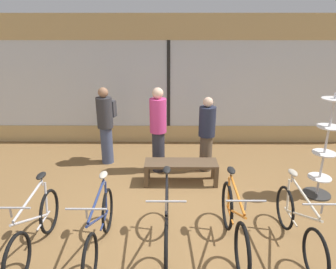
# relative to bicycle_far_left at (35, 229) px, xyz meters

# --- Properties ---
(ground_plane) EXTENTS (24.00, 24.00, 0.00)m
(ground_plane) POSITION_rel_bicycle_far_left_xyz_m (1.74, 0.60, -0.37)
(ground_plane) COLOR olive
(shop_back_wall) EXTENTS (12.00, 0.08, 3.20)m
(shop_back_wall) POSITION_rel_bicycle_far_left_xyz_m (1.74, 4.20, 1.27)
(shop_back_wall) COLOR tan
(shop_back_wall) RESTS_ON ground_plane
(bicycle_far_left) EXTENTS (0.46, 1.63, 1.01)m
(bicycle_far_left) POSITION_rel_bicycle_far_left_xyz_m (0.00, 0.00, 0.00)
(bicycle_far_left) COLOR black
(bicycle_far_left) RESTS_ON ground_plane
(bicycle_left) EXTENTS (0.46, 1.68, 1.01)m
(bicycle_left) POSITION_rel_bicycle_far_left_xyz_m (0.85, 0.01, 0.01)
(bicycle_left) COLOR black
(bicycle_left) RESTS_ON ground_plane
(bicycle_center) EXTENTS (0.46, 1.75, 1.05)m
(bicycle_center) POSITION_rel_bicycle_far_left_xyz_m (1.74, 0.10, 0.04)
(bicycle_center) COLOR black
(bicycle_center) RESTS_ON ground_plane
(bicycle_right) EXTENTS (0.46, 1.71, 1.04)m
(bicycle_right) POSITION_rel_bicycle_far_left_xyz_m (2.64, 0.11, 0.03)
(bicycle_right) COLOR black
(bicycle_right) RESTS_ON ground_plane
(bicycle_far_right) EXTENTS (0.46, 1.66, 1.01)m
(bicycle_far_right) POSITION_rel_bicycle_far_left_xyz_m (3.51, 0.11, 0.01)
(bicycle_far_right) COLOR black
(bicycle_far_right) RESTS_ON ground_plane
(accessory_rack) EXTENTS (0.48, 0.48, 1.88)m
(accessory_rack) POSITION_rel_bicycle_far_left_xyz_m (4.47, 1.51, 0.40)
(accessory_rack) COLOR #333333
(accessory_rack) RESTS_ON ground_plane
(display_bench) EXTENTS (1.40, 0.44, 0.44)m
(display_bench) POSITION_rel_bicycle_far_left_xyz_m (2.00, 1.95, -0.01)
(display_bench) COLOR brown
(display_bench) RESTS_ON ground_plane
(customer_near_rack) EXTENTS (0.44, 0.55, 1.71)m
(customer_near_rack) POSITION_rel_bicycle_far_left_xyz_m (0.38, 2.90, 0.55)
(customer_near_rack) COLOR #424C6B
(customer_near_rack) RESTS_ON ground_plane
(customer_by_window) EXTENTS (0.35, 0.35, 1.78)m
(customer_by_window) POSITION_rel_bicycle_far_left_xyz_m (1.54, 2.49, 0.57)
(customer_by_window) COLOR #2D2D38
(customer_by_window) RESTS_ON ground_plane
(customer_mid_floor) EXTENTS (0.45, 0.45, 1.58)m
(customer_mid_floor) POSITION_rel_bicycle_far_left_xyz_m (2.54, 2.53, 0.45)
(customer_mid_floor) COLOR brown
(customer_mid_floor) RESTS_ON ground_plane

